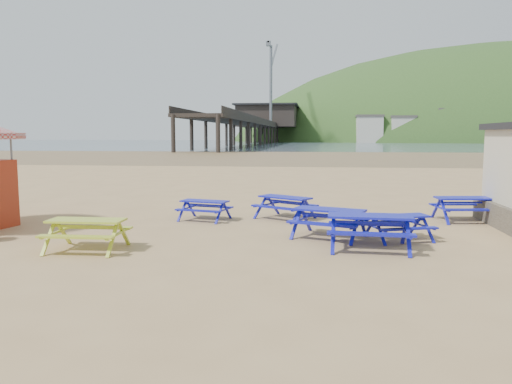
# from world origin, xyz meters

# --- Properties ---
(ground) EXTENTS (400.00, 400.00, 0.00)m
(ground) POSITION_xyz_m (0.00, 0.00, 0.00)
(ground) COLOR tan
(ground) RESTS_ON ground
(wet_sand) EXTENTS (400.00, 400.00, 0.00)m
(wet_sand) POSITION_xyz_m (0.00, 55.00, 0.00)
(wet_sand) COLOR olive
(wet_sand) RESTS_ON ground
(sea) EXTENTS (400.00, 400.00, 0.00)m
(sea) POSITION_xyz_m (0.00, 170.00, 0.01)
(sea) COLOR #4B5E6B
(sea) RESTS_ON ground
(picnic_table_blue_a) EXTENTS (1.79, 1.56, 0.65)m
(picnic_table_blue_a) POSITION_xyz_m (-2.17, 1.91, 0.32)
(picnic_table_blue_a) COLOR #171AAE
(picnic_table_blue_a) RESTS_ON ground
(picnic_table_blue_b) EXTENTS (2.26, 2.15, 0.74)m
(picnic_table_blue_b) POSITION_xyz_m (0.43, 2.52, 0.37)
(picnic_table_blue_b) COLOR #171AAE
(picnic_table_blue_b) RESTS_ON ground
(picnic_table_blue_c) EXTENTS (2.04, 1.73, 0.78)m
(picnic_table_blue_c) POSITION_xyz_m (6.27, 2.73, 0.39)
(picnic_table_blue_c) COLOR #171AAE
(picnic_table_blue_c) RESTS_ON ground
(picnic_table_blue_d) EXTENTS (2.29, 2.07, 0.79)m
(picnic_table_blue_d) POSITION_xyz_m (1.83, -0.45, 0.40)
(picnic_table_blue_d) COLOR #171AAE
(picnic_table_blue_d) RESTS_ON ground
(picnic_table_blue_e) EXTENTS (2.10, 1.73, 0.85)m
(picnic_table_blue_e) POSITION_xyz_m (2.77, -1.72, 0.42)
(picnic_table_blue_e) COLOR #171AAE
(picnic_table_blue_e) RESTS_ON ground
(picnic_table_blue_f) EXTENTS (1.92, 1.73, 0.66)m
(picnic_table_blue_f) POSITION_xyz_m (3.66, -0.52, 0.33)
(picnic_table_blue_f) COLOR #171AAE
(picnic_table_blue_f) RESTS_ON ground
(picnic_table_yellow) EXTENTS (1.84, 1.50, 0.76)m
(picnic_table_yellow) POSITION_xyz_m (-4.04, -2.68, 0.38)
(picnic_table_yellow) COLOR gold
(picnic_table_yellow) RESTS_ON ground
(pier) EXTENTS (24.00, 220.00, 39.29)m
(pier) POSITION_xyz_m (-17.99, 178.23, 5.46)
(pier) COLOR black
(pier) RESTS_ON ground
(headland_town) EXTENTS (264.00, 144.00, 108.00)m
(headland_town) POSITION_xyz_m (90.00, 229.68, -9.91)
(headland_town) COLOR #2D4C1E
(headland_town) RESTS_ON ground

